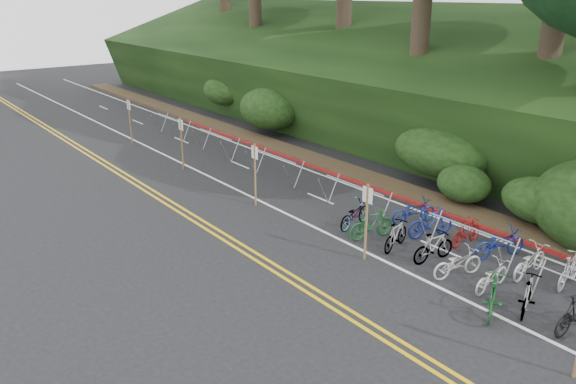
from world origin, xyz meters
name	(u,v)px	position (x,y,z in m)	size (l,w,h in m)	color
ground	(494,339)	(0.00, 0.00, 0.00)	(120.00, 120.00, 0.00)	black
road_markings	(270,212)	(0.63, 10.10, 0.00)	(7.47, 80.00, 0.01)	gold
red_curb	(335,174)	(5.70, 12.00, 0.05)	(0.25, 28.00, 0.10)	maroon
embankment	(346,84)	(12.96, 19.04, 2.57)	(14.30, 48.14, 9.11)	black
bike_racks_rest	(274,162)	(3.00, 13.00, 0.85)	(1.14, 23.00, 1.17)	#90949D
signposts_rest	(215,154)	(0.60, 14.00, 1.43)	(0.08, 18.40, 2.50)	brown
bike_front	(493,295)	(0.95, 0.72, 0.54)	(1.80, 0.51, 1.08)	#144C1E
bike_valet	(499,261)	(2.93, 1.79, 0.48)	(3.41, 11.85, 1.09)	maroon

